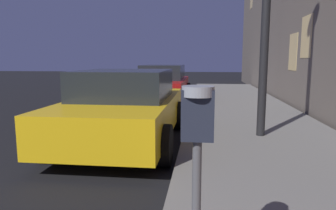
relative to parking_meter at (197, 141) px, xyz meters
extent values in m
cube|color=#232838|center=(0.00, 0.00, 0.15)|extent=(0.19, 0.11, 0.30)
cylinder|color=#999EA5|center=(0.00, 0.00, 0.29)|extent=(0.19, 0.19, 0.06)
cube|color=black|center=(-0.06, 0.00, 0.19)|extent=(0.01, 0.08, 0.11)
cube|color=gold|center=(-1.50, 4.03, -0.59)|extent=(1.92, 4.15, 0.64)
cube|color=#1E2328|center=(-1.50, 4.08, -0.01)|extent=(1.68, 2.01, 0.56)
cylinder|color=black|center=(-2.45, 5.32, -0.83)|extent=(0.22, 0.66, 0.66)
cylinder|color=black|center=(-0.53, 5.31, -0.83)|extent=(0.22, 0.66, 0.66)
cylinder|color=black|center=(-2.47, 2.75, -0.83)|extent=(0.22, 0.66, 0.66)
cylinder|color=black|center=(-0.55, 2.74, -0.83)|extent=(0.22, 0.66, 0.66)
cube|color=maroon|center=(-1.50, 9.86, -0.59)|extent=(1.73, 4.26, 0.64)
cube|color=#1E2328|center=(-1.50, 9.86, -0.01)|extent=(1.52, 2.14, 0.56)
cylinder|color=black|center=(-2.36, 11.18, -0.83)|extent=(0.22, 0.66, 0.66)
cylinder|color=black|center=(-0.63, 11.17, -0.83)|extent=(0.22, 0.66, 0.66)
cylinder|color=black|center=(-2.37, 8.55, -0.83)|extent=(0.22, 0.66, 0.66)
cylinder|color=black|center=(-0.64, 8.54, -0.83)|extent=(0.22, 0.66, 0.66)
cube|color=#F2D17F|center=(2.97, 8.78, 0.72)|extent=(0.06, 0.90, 1.20)
cube|color=#F2D17F|center=(2.97, 7.54, 1.12)|extent=(0.06, 0.90, 1.20)
camera|label=1|loc=(0.03, -1.76, 0.47)|focal=32.59mm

